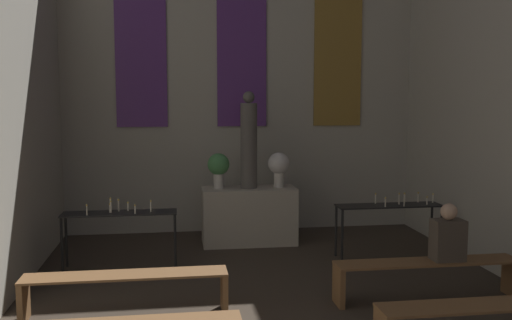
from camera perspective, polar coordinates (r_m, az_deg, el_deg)
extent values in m
cube|color=#B2AD9E|center=(9.94, -1.48, 9.36)|extent=(6.28, 0.12, 5.72)
cube|color=#60337F|center=(9.86, -11.49, 12.61)|extent=(0.84, 0.03, 3.20)
cube|color=#60337F|center=(9.91, -1.44, 12.69)|extent=(0.84, 0.03, 3.20)
cube|color=olive|center=(10.25, 8.22, 12.42)|extent=(0.84, 0.03, 3.20)
cube|color=#BCB29E|center=(9.15, -0.72, -5.58)|extent=(1.48, 0.66, 0.90)
cylinder|color=#5B5651|center=(8.98, -0.73, 1.43)|extent=(0.26, 0.26, 1.34)
sphere|color=#5B5651|center=(8.95, -0.73, 6.30)|extent=(0.18, 0.18, 0.18)
cylinder|color=beige|center=(8.99, -3.76, -2.03)|extent=(0.16, 0.16, 0.27)
sphere|color=#4C9351|center=(8.96, -3.78, -0.43)|extent=(0.34, 0.34, 0.34)
cylinder|color=beige|center=(9.12, 2.28, -1.91)|extent=(0.16, 0.16, 0.27)
sphere|color=silver|center=(9.09, 2.29, -0.33)|extent=(0.34, 0.34, 0.34)
cube|color=black|center=(7.99, -13.48, -5.18)|extent=(1.54, 0.37, 0.02)
cylinder|color=black|center=(8.02, -18.84, -8.14)|extent=(0.04, 0.04, 0.76)
cylinder|color=black|center=(7.88, -8.08, -8.11)|extent=(0.04, 0.04, 0.76)
cylinder|color=black|center=(8.32, -18.44, -7.60)|extent=(0.04, 0.04, 0.76)
cylinder|color=black|center=(8.19, -8.09, -7.57)|extent=(0.04, 0.04, 0.76)
cylinder|color=silver|center=(7.83, -12.00, -4.91)|extent=(0.02, 0.02, 0.10)
sphere|color=#F9CC4C|center=(7.82, -12.01, -4.45)|extent=(0.02, 0.02, 0.02)
cylinder|color=silver|center=(7.89, -16.56, -4.88)|extent=(0.02, 0.02, 0.12)
sphere|color=#F9CC4C|center=(7.88, -16.57, -4.35)|extent=(0.02, 0.02, 0.02)
cylinder|color=silver|center=(8.04, -13.57, -4.50)|extent=(0.02, 0.02, 0.15)
sphere|color=#F9CC4C|center=(8.03, -13.59, -3.90)|extent=(0.02, 0.02, 0.02)
cylinder|color=silver|center=(7.96, -14.30, -4.63)|extent=(0.02, 0.02, 0.15)
sphere|color=#F9CC4C|center=(7.95, -14.32, -4.03)|extent=(0.02, 0.02, 0.02)
cylinder|color=silver|center=(7.99, -14.40, -4.75)|extent=(0.02, 0.02, 0.11)
sphere|color=#F9CC4C|center=(7.98, -14.41, -4.29)|extent=(0.02, 0.02, 0.02)
cylinder|color=silver|center=(8.05, -12.68, -4.62)|extent=(0.02, 0.02, 0.10)
sphere|color=#F9CC4C|center=(8.04, -12.69, -4.18)|extent=(0.02, 0.02, 0.02)
cylinder|color=silver|center=(7.92, -10.48, -4.63)|extent=(0.02, 0.02, 0.14)
sphere|color=#F9CC4C|center=(7.91, -10.49, -4.06)|extent=(0.02, 0.02, 0.02)
cylinder|color=silver|center=(7.99, -14.35, -4.47)|extent=(0.02, 0.02, 0.18)
sphere|color=#F9CC4C|center=(7.98, -14.37, -3.76)|extent=(0.02, 0.02, 0.02)
cube|color=black|center=(8.52, 13.15, -4.45)|extent=(1.54, 0.37, 0.02)
cylinder|color=black|center=(8.22, 8.62, -7.52)|extent=(0.04, 0.04, 0.76)
cylinder|color=black|center=(8.76, 18.02, -6.90)|extent=(0.04, 0.04, 0.76)
cylinder|color=black|center=(8.51, 8.01, -7.02)|extent=(0.04, 0.04, 0.76)
cylinder|color=black|center=(9.03, 17.14, -6.47)|extent=(0.04, 0.04, 0.76)
cylinder|color=silver|center=(8.86, 17.26, -3.72)|extent=(0.02, 0.02, 0.12)
sphere|color=#F9CC4C|center=(8.84, 17.28, -3.27)|extent=(0.02, 0.02, 0.02)
cylinder|color=silver|center=(8.67, 16.72, -3.97)|extent=(0.02, 0.02, 0.10)
sphere|color=#F9CC4C|center=(8.66, 16.74, -3.57)|extent=(0.02, 0.02, 0.02)
cylinder|color=silver|center=(8.57, 14.11, -3.85)|extent=(0.02, 0.02, 0.15)
sphere|color=#F9CC4C|center=(8.56, 14.13, -3.29)|extent=(0.02, 0.02, 0.02)
cylinder|color=silver|center=(8.44, 14.60, -3.92)|extent=(0.02, 0.02, 0.17)
sphere|color=#F9CC4C|center=(8.43, 14.61, -3.25)|extent=(0.02, 0.02, 0.02)
cylinder|color=silver|center=(8.34, 12.81, -4.20)|extent=(0.02, 0.02, 0.12)
sphere|color=#F9CC4C|center=(8.33, 12.82, -3.73)|extent=(0.02, 0.02, 0.02)
cylinder|color=silver|center=(8.76, 14.64, -3.76)|extent=(0.02, 0.02, 0.11)
sphere|color=#F9CC4C|center=(8.75, 14.65, -3.33)|extent=(0.02, 0.02, 0.02)
cylinder|color=silver|center=(8.56, 11.86, -3.85)|extent=(0.02, 0.02, 0.13)
sphere|color=#F9CC4C|center=(8.55, 11.87, -3.34)|extent=(0.02, 0.02, 0.02)
cylinder|color=silver|center=(8.82, 15.90, -3.67)|extent=(0.02, 0.02, 0.13)
sphere|color=#F9CC4C|center=(8.81, 15.92, -3.18)|extent=(0.02, 0.02, 0.02)
cube|color=brown|center=(5.78, 22.63, -13.21)|extent=(2.16, 0.36, 0.03)
cube|color=brown|center=(6.33, -12.90, -11.15)|extent=(2.16, 0.36, 0.03)
cube|color=brown|center=(6.57, -22.23, -12.94)|extent=(0.06, 0.32, 0.44)
cube|color=brown|center=(6.40, -3.19, -12.99)|extent=(0.06, 0.32, 0.44)
cube|color=brown|center=(6.92, 16.78, -9.74)|extent=(2.16, 0.36, 0.03)
cube|color=brown|center=(6.63, 8.27, -12.35)|extent=(0.06, 0.32, 0.44)
cube|color=brown|center=(7.48, 24.16, -10.68)|extent=(0.06, 0.32, 0.44)
cube|color=#4C4238|center=(6.96, 18.63, -7.59)|extent=(0.36, 0.24, 0.47)
sphere|color=tan|center=(6.89, 18.73, -4.91)|extent=(0.19, 0.19, 0.19)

